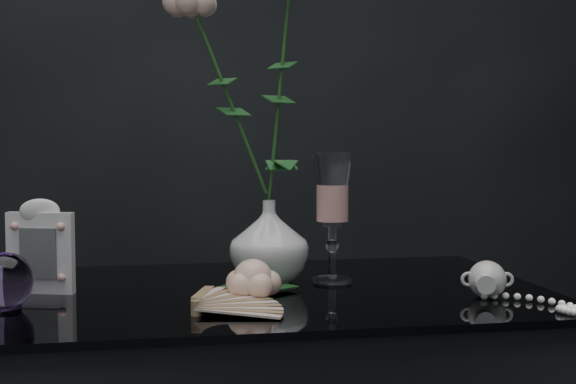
{
  "coord_description": "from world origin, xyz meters",
  "views": [
    {
      "loc": [
        -0.13,
        -1.23,
        1.01
      ],
      "look_at": [
        0.1,
        0.04,
        0.92
      ],
      "focal_mm": 50.0,
      "sensor_mm": 36.0,
      "label": 1
    }
  ],
  "objects": [
    {
      "name": "loose_rose",
      "position": [
        0.04,
        -0.04,
        0.79
      ],
      "size": [
        0.14,
        0.19,
        0.06
      ],
      "primitive_type": null,
      "rotation": [
        0.0,
        0.0,
        0.0
      ],
      "color": "#FDC0A3",
      "rests_on": "table"
    },
    {
      "name": "paperweight",
      "position": [
        -0.33,
        -0.03,
        0.8
      ],
      "size": [
        0.09,
        0.09,
        0.08
      ],
      "primitive_type": null,
      "rotation": [
        0.0,
        0.0,
        -0.11
      ],
      "color": "#A175BE",
      "rests_on": "table"
    },
    {
      "name": "wine_glass",
      "position": [
        0.19,
        0.09,
        0.87
      ],
      "size": [
        0.08,
        0.08,
        0.22
      ],
      "primitive_type": null,
      "rotation": [
        0.0,
        0.0,
        -0.18
      ],
      "color": "white",
      "rests_on": "table"
    },
    {
      "name": "roses",
      "position": [
        0.06,
        0.11,
        1.12
      ],
      "size": [
        0.25,
        0.12,
        0.47
      ],
      "color": "beige",
      "rests_on": "vase"
    },
    {
      "name": "paper_fan",
      "position": [
        -0.06,
        -0.12,
        0.77
      ],
      "size": [
        0.25,
        0.2,
        0.03
      ],
      "primitive_type": null,
      "rotation": [
        0.0,
        0.0,
        0.04
      ],
      "color": "beige",
      "rests_on": "table"
    },
    {
      "name": "vase",
      "position": [
        0.08,
        0.11,
        0.83
      ],
      "size": [
        0.14,
        0.14,
        0.14
      ],
      "primitive_type": "imported",
      "rotation": [
        0.0,
        0.0,
        -0.01
      ],
      "color": "silver",
      "rests_on": "table"
    },
    {
      "name": "picture_frame",
      "position": [
        -0.29,
        0.08,
        0.84
      ],
      "size": [
        0.13,
        0.12,
        0.15
      ],
      "primitive_type": null,
      "rotation": [
        0.0,
        0.0,
        -0.29
      ],
      "color": "white",
      "rests_on": "table"
    },
    {
      "name": "pearl_jar",
      "position": [
        0.4,
        -0.07,
        0.79
      ],
      "size": [
        0.24,
        0.25,
        0.06
      ],
      "primitive_type": null,
      "rotation": [
        0.0,
        0.0,
        -0.23
      ],
      "color": "silver",
      "rests_on": "table"
    }
  ]
}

